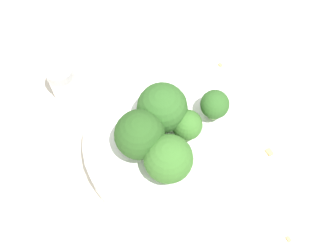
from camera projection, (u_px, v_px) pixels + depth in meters
The scene contains 11 objects.
ground_plane at pixel (168, 153), 0.60m from camera, with size 3.00×3.00×0.00m, color beige.
bowl at pixel (168, 146), 0.58m from camera, with size 0.20×0.20×0.04m, color white.
broccoli_floret_0 at pixel (140, 135), 0.51m from camera, with size 0.06×0.06×0.07m.
broccoli_floret_1 at pixel (162, 108), 0.53m from camera, with size 0.06×0.06×0.07m.
broccoli_floret_2 at pixel (168, 159), 0.51m from camera, with size 0.06×0.06×0.06m.
broccoli_floret_3 at pixel (215, 105), 0.55m from camera, with size 0.03×0.03×0.05m.
broccoli_floret_4 at pixel (187, 126), 0.54m from camera, with size 0.04×0.04×0.04m.
pepper_shaker at pixel (63, 81), 0.61m from camera, with size 0.04×0.04×0.06m.
almond_crumb_0 at pixel (220, 64), 0.65m from camera, with size 0.01×0.00×0.01m, color tan.
almond_crumb_1 at pixel (289, 239), 0.54m from camera, with size 0.01×0.00×0.01m, color tan.
almond_crumb_2 at pixel (270, 151), 0.59m from camera, with size 0.01×0.01×0.01m, color tan.
Camera 1 is at (-0.06, 0.22, 0.55)m, focal length 50.00 mm.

